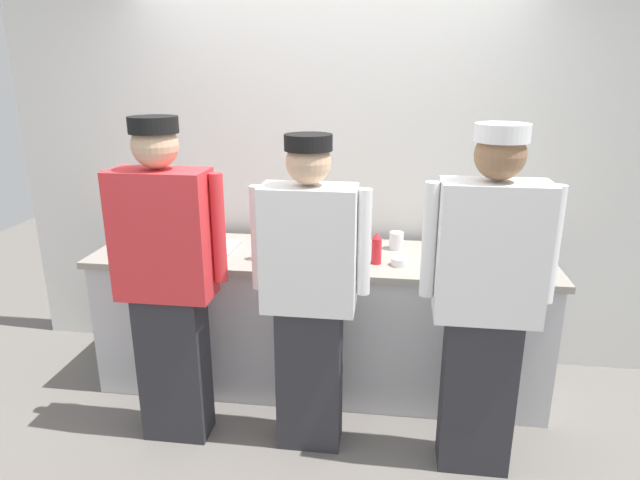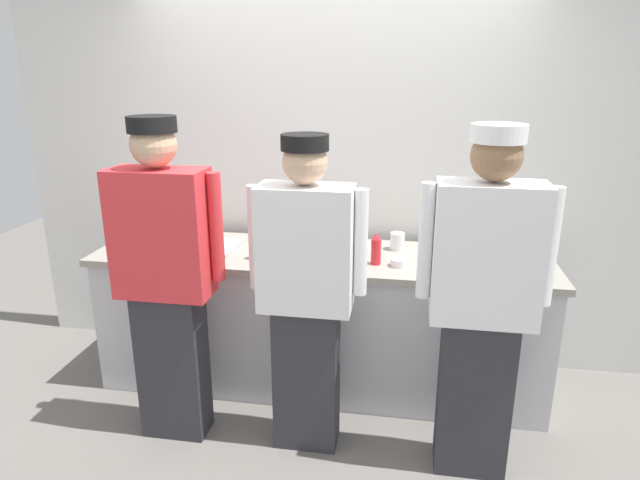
# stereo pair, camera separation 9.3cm
# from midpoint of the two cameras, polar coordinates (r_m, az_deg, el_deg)

# --- Properties ---
(ground_plane) EXTENTS (9.00, 9.00, 0.00)m
(ground_plane) POSITION_cam_midpoint_polar(r_m,az_deg,el_deg) (3.45, -0.24, -17.64)
(ground_plane) COLOR slate
(wall_back) EXTENTS (4.39, 0.10, 2.90)m
(wall_back) POSITION_cam_midpoint_polar(r_m,az_deg,el_deg) (3.71, 2.00, 9.15)
(wall_back) COLOR silver
(wall_back) RESTS_ON ground
(prep_counter) EXTENTS (2.80, 0.71, 0.89)m
(prep_counter) POSITION_cam_midpoint_polar(r_m,az_deg,el_deg) (3.54, 0.78, -8.25)
(prep_counter) COLOR silver
(prep_counter) RESTS_ON ground
(chef_near_left) EXTENTS (0.63, 0.24, 1.76)m
(chef_near_left) POSITION_cam_midpoint_polar(r_m,az_deg,el_deg) (2.97, -14.92, -3.55)
(chef_near_left) COLOR #2D2D33
(chef_near_left) RESTS_ON ground
(chef_center) EXTENTS (0.61, 0.24, 1.69)m
(chef_center) POSITION_cam_midpoint_polar(r_m,az_deg,el_deg) (2.80, -0.50, -5.21)
(chef_center) COLOR #2D2D33
(chef_center) RESTS_ON ground
(chef_far_right) EXTENTS (0.63, 0.24, 1.75)m
(chef_far_right) POSITION_cam_midpoint_polar(r_m,az_deg,el_deg) (2.72, 17.52, -5.90)
(chef_far_right) COLOR #2D2D33
(chef_far_right) RESTS_ON ground
(plate_stack_front) EXTENTS (0.22, 0.22, 0.05)m
(plate_stack_front) POSITION_cam_midpoint_polar(r_m,az_deg,el_deg) (3.37, 14.42, -1.64)
(plate_stack_front) COLOR white
(plate_stack_front) RESTS_ON prep_counter
(mixing_bowl_steel) EXTENTS (0.33, 0.33, 0.11)m
(mixing_bowl_steel) POSITION_cam_midpoint_polar(r_m,az_deg,el_deg) (3.37, -1.66, -0.47)
(mixing_bowl_steel) COLOR #B7BABF
(mixing_bowl_steel) RESTS_ON prep_counter
(sheet_tray) EXTENTS (0.47, 0.34, 0.02)m
(sheet_tray) POSITION_cam_midpoint_polar(r_m,az_deg,el_deg) (3.55, -11.59, -0.68)
(sheet_tray) COLOR #B7BABF
(sheet_tray) RESTS_ON prep_counter
(squeeze_bottle_primary) EXTENTS (0.06, 0.06, 0.19)m
(squeeze_bottle_primary) POSITION_cam_midpoint_polar(r_m,az_deg,el_deg) (3.20, 6.68, -0.97)
(squeeze_bottle_primary) COLOR red
(squeeze_bottle_primary) RESTS_ON prep_counter
(squeeze_bottle_secondary) EXTENTS (0.06, 0.06, 0.18)m
(squeeze_bottle_secondary) POSITION_cam_midpoint_polar(r_m,az_deg,el_deg) (3.27, -5.57, -0.55)
(squeeze_bottle_secondary) COLOR orange
(squeeze_bottle_secondary) RESTS_ON prep_counter
(ramekin_orange_sauce) EXTENTS (0.09, 0.09, 0.04)m
(ramekin_orange_sauce) POSITION_cam_midpoint_polar(r_m,az_deg,el_deg) (3.26, 3.78, -1.79)
(ramekin_orange_sauce) COLOR white
(ramekin_orange_sauce) RESTS_ON prep_counter
(ramekin_yellow_sauce) EXTENTS (0.10, 0.10, 0.05)m
(ramekin_yellow_sauce) POSITION_cam_midpoint_polar(r_m,az_deg,el_deg) (3.20, 9.07, -2.28)
(ramekin_yellow_sauce) COLOR white
(ramekin_yellow_sauce) RESTS_ON prep_counter
(ramekin_red_sauce) EXTENTS (0.09, 0.09, 0.04)m
(ramekin_red_sauce) POSITION_cam_midpoint_polar(r_m,az_deg,el_deg) (3.50, 2.03, -0.36)
(ramekin_red_sauce) COLOR white
(ramekin_red_sauce) RESTS_ON prep_counter
(ramekin_green_sauce) EXTENTS (0.10, 0.10, 0.04)m
(ramekin_green_sauce) POSITION_cam_midpoint_polar(r_m,az_deg,el_deg) (3.79, -15.57, 0.36)
(ramekin_green_sauce) COLOR white
(ramekin_green_sauce) RESTS_ON prep_counter
(deli_cup) EXTENTS (0.09, 0.09, 0.11)m
(deli_cup) POSITION_cam_midpoint_polar(r_m,az_deg,el_deg) (3.48, 8.80, -0.14)
(deli_cup) COLOR white
(deli_cup) RESTS_ON prep_counter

